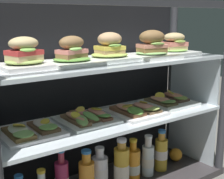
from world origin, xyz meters
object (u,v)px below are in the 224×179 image
open_sandwich_tray_mid_left (169,100)px  orange_fruit_beside_bottles (176,155)px  plated_roll_sandwich_left_of_center (110,50)px  open_sandwich_tray_left_of_center (136,110)px  juice_bottle_back_center (100,173)px  juice_bottle_front_fourth (148,159)px  juice_bottle_near_post (161,153)px  plated_roll_sandwich_mid_right (24,56)px  juice_bottle_front_right_end (122,168)px  plated_roll_sandwich_right_of_center (152,48)px  plated_roll_sandwich_near_right_corner (72,55)px  open_sandwich_tray_center (30,131)px  open_sandwich_tray_mid_right (86,118)px  plated_roll_sandwich_far_right (174,46)px  juice_bottle_front_left_end (133,164)px

open_sandwich_tray_mid_left → orange_fruit_beside_bottles: bearing=-2.5°
plated_roll_sandwich_left_of_center → open_sandwich_tray_left_of_center: (0.12, -0.04, -0.28)m
juice_bottle_back_center → juice_bottle_front_fourth: bearing=-0.4°
plated_roll_sandwich_left_of_center → juice_bottle_near_post: size_ratio=0.93×
plated_roll_sandwich_mid_right → juice_bottle_near_post: (0.68, -0.03, -0.55)m
juice_bottle_front_right_end → plated_roll_sandwich_left_of_center: bearing=108.9°
plated_roll_sandwich_right_of_center → juice_bottle_front_right_end: bearing=-176.8°
plated_roll_sandwich_right_of_center → juice_bottle_front_fourth: (0.01, 0.01, -0.55)m
plated_roll_sandwich_near_right_corner → plated_roll_sandwich_left_of_center: (0.20, 0.03, 0.00)m
plated_roll_sandwich_near_right_corner → juice_bottle_front_right_end: size_ratio=0.81×
plated_roll_sandwich_right_of_center → open_sandwich_tray_mid_left: (0.17, 0.04, -0.28)m
plated_roll_sandwich_mid_right → orange_fruit_beside_bottles: 1.02m
plated_roll_sandwich_near_right_corner → open_sandwich_tray_center: plated_roll_sandwich_near_right_corner is taller
juice_bottle_front_right_end → plated_roll_sandwich_right_of_center: bearing=3.2°
plated_roll_sandwich_near_right_corner → open_sandwich_tray_mid_right: (0.08, 0.03, -0.28)m
open_sandwich_tray_left_of_center → open_sandwich_tray_center: bearing=176.2°
plated_roll_sandwich_left_of_center → juice_bottle_front_right_end: (0.02, -0.06, -0.53)m
juice_bottle_near_post → orange_fruit_beside_bottles: (0.14, 0.03, -0.06)m
plated_roll_sandwich_near_right_corner → open_sandwich_tray_mid_left: plated_roll_sandwich_near_right_corner is taller
juice_bottle_front_right_end → juice_bottle_front_fourth: size_ratio=1.16×
plated_roll_sandwich_left_of_center → open_sandwich_tray_left_of_center: size_ratio=0.86×
juice_bottle_front_right_end → orange_fruit_beside_bottles: juice_bottle_front_right_end is taller
open_sandwich_tray_center → open_sandwich_tray_left_of_center: (0.50, -0.03, 0.00)m
plated_roll_sandwich_far_right → juice_bottle_front_right_end: plated_roll_sandwich_far_right is taller
plated_roll_sandwich_left_of_center → plated_roll_sandwich_near_right_corner: bearing=-172.1°
juice_bottle_front_fourth → orange_fruit_beside_bottles: (0.23, 0.03, -0.05)m
juice_bottle_front_left_end → juice_bottle_front_fourth: same height
open_sandwich_tray_center → juice_bottle_near_post: (0.68, -0.03, -0.26)m
plated_roll_sandwich_near_right_corner → juice_bottle_front_left_end: plated_roll_sandwich_near_right_corner is taller
plated_roll_sandwich_near_right_corner → plated_roll_sandwich_left_of_center: bearing=7.9°
open_sandwich_tray_left_of_center → open_sandwich_tray_mid_left: (0.25, 0.04, -0.00)m
plated_roll_sandwich_mid_right → juice_bottle_front_left_end: (0.50, -0.02, -0.56)m
open_sandwich_tray_left_of_center → juice_bottle_front_right_end: 0.27m
plated_roll_sandwich_left_of_center → open_sandwich_tray_mid_left: (0.37, -0.01, -0.28)m
plated_roll_sandwich_near_right_corner → orange_fruit_beside_bottles: bearing=1.8°
juice_bottle_back_center → open_sandwich_tray_mid_left: bearing=3.5°
plated_roll_sandwich_mid_right → open_sandwich_tray_center: size_ratio=0.77×
open_sandwich_tray_mid_right → orange_fruit_beside_bottles: bearing=-0.8°
plated_roll_sandwich_near_right_corner → juice_bottle_back_center: (0.12, -0.00, -0.54)m
juice_bottle_back_center → open_sandwich_tray_mid_right: bearing=143.5°
juice_bottle_front_right_end → juice_bottle_front_fourth: juice_bottle_front_right_end is taller
plated_roll_sandwich_right_of_center → plated_roll_sandwich_far_right: 0.19m
plated_roll_sandwich_mid_right → plated_roll_sandwich_far_right: size_ratio=0.92×
juice_bottle_front_fourth → juice_bottle_near_post: bearing=0.3°
juice_bottle_front_right_end → orange_fruit_beside_bottles: size_ratio=3.42×
plated_roll_sandwich_mid_right → plated_roll_sandwich_far_right: (0.77, -0.00, -0.00)m
plated_roll_sandwich_left_of_center → juice_bottle_front_fourth: size_ratio=0.97×
plated_roll_sandwich_right_of_center → plated_roll_sandwich_far_right: bearing=12.4°
juice_bottle_front_fourth → plated_roll_sandwich_mid_right: bearing=177.0°
plated_roll_sandwich_mid_right → juice_bottle_front_left_end: size_ratio=0.87×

